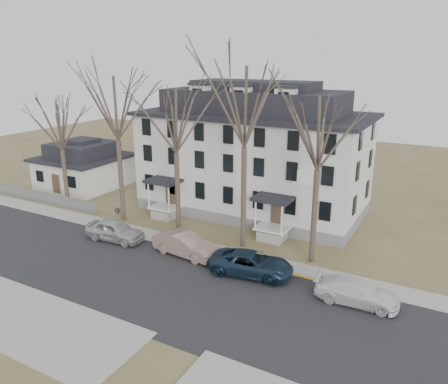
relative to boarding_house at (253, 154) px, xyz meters
The scene contains 17 objects.
ground 18.85m from the boarding_house, 83.64° to the right, with size 120.00×120.00×0.00m, color olive.
main_road 16.96m from the boarding_house, 82.85° to the right, with size 120.00×10.00×0.04m, color #27272A.
far_sidewalk 11.49m from the boarding_house, 78.64° to the right, with size 120.00×2.00×0.08m, color #A09F97.
yellow_curb 13.99m from the boarding_house, 57.18° to the right, with size 14.00×0.25×0.06m, color gold.
boarding_house is the anchor object (origin of this frame).
small_house 20.34m from the boarding_house, behind, with size 8.70×8.70×5.00m.
fence 21.48m from the boarding_house, 156.01° to the right, with size 14.00×0.06×1.20m, color gray.
tree_far_left 13.12m from the boarding_house, 137.82° to the right, with size 8.40×8.40×13.72m.
tree_mid_left 9.66m from the boarding_house, 110.20° to the right, with size 7.80×7.80×12.74m.
tree_center 10.39m from the boarding_house, 69.80° to the right, with size 9.00×9.00×14.70m.
tree_mid_right 12.51m from the boarding_house, 43.81° to the right, with size 7.80×7.80×12.74m.
tree_bungalow 18.17m from the boarding_house, 152.99° to the right, with size 6.60×6.60×10.78m.
car_silver 14.43m from the boarding_house, 118.01° to the right, with size 1.97×4.90×1.67m, color #BBBBBB.
car_tan 12.55m from the boarding_house, 89.66° to the right, with size 1.78×5.10×1.68m, color gray.
car_navy 14.07m from the boarding_house, 65.23° to the right, with size 2.58×5.58×1.55m, color #182C3E.
car_white 18.20m from the boarding_house, 44.42° to the right, with size 2.00×4.92×1.43m, color white.
bicycle_left 13.41m from the boarding_house, 142.81° to the right, with size 0.60×1.73×0.91m, color black.
Camera 1 is at (14.63, -18.26, 14.12)m, focal length 35.00 mm.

